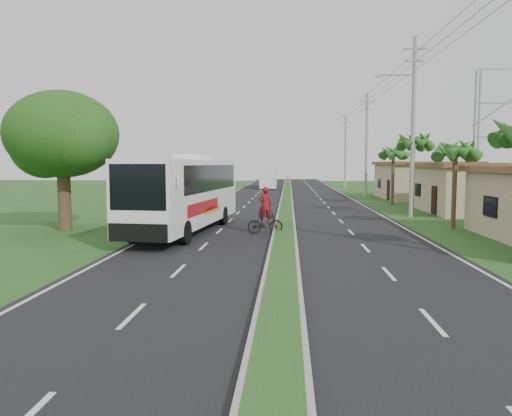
{
  "coord_description": "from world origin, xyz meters",
  "views": [
    {
      "loc": [
        0.2,
        -16.36,
        3.63
      ],
      "look_at": [
        -1.14,
        4.07,
        1.8
      ],
      "focal_mm": 35.0,
      "sensor_mm": 36.0,
      "label": 1
    }
  ],
  "objects": [
    {
      "name": "lane_edge_left",
      "position": [
        -6.7,
        20.0,
        0.0
      ],
      "size": [
        0.12,
        160.0,
        0.01
      ],
      "primitive_type": "cube",
      "color": "silver",
      "rests_on": "ground"
    },
    {
      "name": "lane_edge_right",
      "position": [
        6.7,
        20.0,
        0.0
      ],
      "size": [
        0.12,
        160.0,
        0.01
      ],
      "primitive_type": "cube",
      "color": "silver",
      "rests_on": "ground"
    },
    {
      "name": "coach_bus_far",
      "position": [
        -2.76,
        57.99,
        1.78
      ],
      "size": [
        2.49,
        10.79,
        3.13
      ],
      "rotation": [
        0.0,
        0.0,
        0.01
      ],
      "color": "white",
      "rests_on": "ground"
    },
    {
      "name": "utility_pole_c",
      "position": [
        8.5,
        38.0,
        5.67
      ],
      "size": [
        1.6,
        0.28,
        11.0
      ],
      "color": "gray",
      "rests_on": "ground"
    },
    {
      "name": "palm_verge_c",
      "position": [
        8.8,
        19.0,
        5.12
      ],
      "size": [
        2.4,
        2.4,
        5.85
      ],
      "color": "#473321",
      "rests_on": "ground"
    },
    {
      "name": "shade_tree",
      "position": [
        -12.11,
        10.02,
        5.03
      ],
      "size": [
        6.3,
        6.0,
        7.54
      ],
      "color": "#473321",
      "rests_on": "ground"
    },
    {
      "name": "utility_pole_b",
      "position": [
        8.47,
        18.0,
        6.26
      ],
      "size": [
        3.2,
        0.28,
        12.0
      ],
      "color": "gray",
      "rests_on": "ground"
    },
    {
      "name": "ground",
      "position": [
        0.0,
        0.0,
        0.0
      ],
      "size": [
        180.0,
        180.0,
        0.0
      ],
      "primitive_type": "plane",
      "color": "#24491B",
      "rests_on": "ground"
    },
    {
      "name": "median_strip",
      "position": [
        0.0,
        20.0,
        0.1
      ],
      "size": [
        1.2,
        160.0,
        0.18
      ],
      "color": "gray",
      "rests_on": "ground"
    },
    {
      "name": "utility_pole_d",
      "position": [
        8.5,
        58.0,
        5.42
      ],
      "size": [
        1.6,
        0.28,
        10.5
      ],
      "color": "gray",
      "rests_on": "ground"
    },
    {
      "name": "shop_mid",
      "position": [
        14.0,
        22.0,
        1.86
      ],
      "size": [
        7.6,
        10.6,
        3.67
      ],
      "color": "tan",
      "rests_on": "ground"
    },
    {
      "name": "shop_far",
      "position": [
        14.0,
        36.0,
        1.93
      ],
      "size": [
        8.6,
        11.6,
        3.82
      ],
      "color": "tan",
      "rests_on": "ground"
    },
    {
      "name": "motorcyclist",
      "position": [
        -1.0,
        9.19,
        0.89
      ],
      "size": [
        1.88,
        0.79,
        2.44
      ],
      "rotation": [
        0.0,
        0.0,
        0.15
      ],
      "color": "black",
      "rests_on": "ground"
    },
    {
      "name": "palm_verge_d",
      "position": [
        9.3,
        28.0,
        4.55
      ],
      "size": [
        2.4,
        2.4,
        5.25
      ],
      "color": "#473321",
      "rests_on": "ground"
    },
    {
      "name": "coach_bus_main",
      "position": [
        -5.19,
        9.6,
        2.26
      ],
      "size": [
        3.92,
        12.92,
        4.11
      ],
      "rotation": [
        0.0,
        0.0,
        -0.1
      ],
      "color": "white",
      "rests_on": "ground"
    },
    {
      "name": "road_asphalt",
      "position": [
        0.0,
        20.0,
        0.01
      ],
      "size": [
        14.0,
        160.0,
        0.02
      ],
      "primitive_type": "cube",
      "color": "black",
      "rests_on": "ground"
    },
    {
      "name": "palm_verge_b",
      "position": [
        9.4,
        12.0,
        4.36
      ],
      "size": [
        2.4,
        2.4,
        5.05
      ],
      "color": "#473321",
      "rests_on": "ground"
    }
  ]
}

